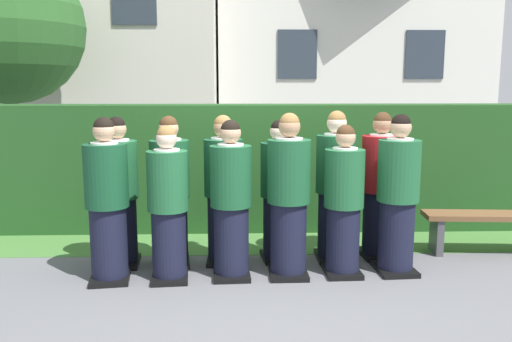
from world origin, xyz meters
name	(u,v)px	position (x,y,z in m)	size (l,w,h in m)	color
ground_plane	(257,275)	(0.00, 0.00, 0.00)	(60.00, 60.00, 0.00)	slate
student_front_row_0	(107,204)	(-1.47, -0.07, 0.78)	(0.44, 0.51, 1.63)	black
student_front_row_1	(168,208)	(-0.88, -0.07, 0.74)	(0.40, 0.51, 1.55)	black
student_front_row_2	(231,203)	(-0.26, -0.01, 0.76)	(0.42, 0.48, 1.60)	black
student_front_row_3	(289,199)	(0.32, 0.01, 0.79)	(0.43, 0.48, 1.66)	black
student_front_row_4	(344,204)	(0.89, 0.02, 0.73)	(0.40, 0.45, 1.55)	black
student_front_row_5	(398,198)	(1.45, 0.07, 0.79)	(0.43, 0.50, 1.65)	black
student_rear_row_0	(119,196)	(-1.46, 0.39, 0.77)	(0.42, 0.52, 1.61)	black
student_rear_row_1	(170,195)	(-0.92, 0.40, 0.77)	(0.43, 0.53, 1.62)	black
student_rear_row_2	(224,193)	(-0.34, 0.46, 0.77)	(0.42, 0.51, 1.62)	black
student_rear_row_3	(279,194)	(0.26, 0.52, 0.75)	(0.41, 0.49, 1.57)	black
student_rear_row_4	(335,190)	(0.88, 0.49, 0.79)	(0.43, 0.48, 1.66)	black
student_in_red_blazer	(380,189)	(1.41, 0.58, 0.78)	(0.43, 0.50, 1.64)	black
hedge	(252,167)	(0.00, 1.90, 0.84)	(10.31, 0.70, 1.68)	#214C1E
school_building_main	(347,37)	(2.65, 8.81, 3.20)	(6.93, 3.66, 6.22)	silver
school_building_annex	(96,1)	(-3.57, 8.02, 3.94)	(6.12, 4.44, 7.70)	beige
oak_tree_left	(6,27)	(-4.23, 4.43, 2.94)	(2.70, 2.70, 4.30)	brown
wooden_bench	(485,224)	(2.67, 0.64, 0.35)	(1.42, 0.46, 0.48)	brown
lawn_strip	(254,243)	(0.00, 1.10, 0.00)	(10.31, 0.90, 0.01)	#477A38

